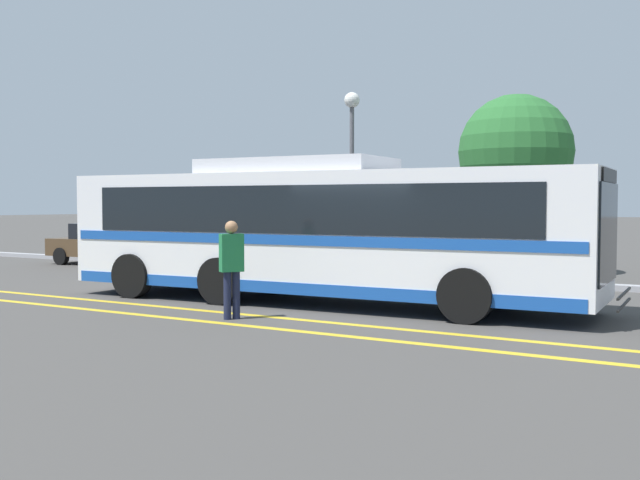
# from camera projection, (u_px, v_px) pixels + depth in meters

# --- Properties ---
(ground_plane) EXTENTS (220.00, 220.00, 0.00)m
(ground_plane) POSITION_uv_depth(u_px,v_px,m) (372.00, 309.00, 15.15)
(ground_plane) COLOR #423F3D
(lane_strip_0) EXTENTS (31.56, 0.20, 0.01)m
(lane_strip_0) POSITION_uv_depth(u_px,v_px,m) (261.00, 316.00, 14.17)
(lane_strip_0) COLOR gold
(lane_strip_0) RESTS_ON ground_plane
(lane_strip_1) EXTENTS (31.56, 0.20, 0.01)m
(lane_strip_1) POSITION_uv_depth(u_px,v_px,m) (226.00, 324.00, 13.26)
(lane_strip_1) COLOR gold
(lane_strip_1) RESTS_ON ground_plane
(curb_strip) EXTENTS (39.56, 0.36, 0.15)m
(curb_strip) POSITION_uv_depth(u_px,v_px,m) (423.00, 277.00, 20.90)
(curb_strip) COLOR #99999E
(curb_strip) RESTS_ON ground_plane
(transit_bus) EXTENTS (11.97, 3.17, 3.09)m
(transit_bus) POSITION_uv_depth(u_px,v_px,m) (319.00, 229.00, 15.99)
(transit_bus) COLOR white
(transit_bus) RESTS_ON ground_plane
(parked_car_0) EXTENTS (4.00, 1.90, 1.44)m
(parked_car_0) POSITION_uv_depth(u_px,v_px,m) (103.00, 244.00, 26.05)
(parked_car_0) COLOR #4C3823
(parked_car_0) RESTS_ON ground_plane
(parked_car_1) EXTENTS (4.40, 1.87, 1.51)m
(parked_car_1) POSITION_uv_depth(u_px,v_px,m) (246.00, 248.00, 22.82)
(parked_car_1) COLOR navy
(parked_car_1) RESTS_ON ground_plane
(pedestrian_0) EXTENTS (0.42, 0.47, 1.82)m
(pedestrian_0) POSITION_uv_depth(u_px,v_px,m) (232.00, 263.00, 13.74)
(pedestrian_0) COLOR #191E38
(pedestrian_0) RESTS_ON ground_plane
(street_lamp) EXTENTS (0.48, 0.48, 5.57)m
(street_lamp) POSITION_uv_depth(u_px,v_px,m) (352.00, 143.00, 23.16)
(street_lamp) COLOR #59595E
(street_lamp) RESTS_ON ground_plane
(tree_0) EXTENTS (3.42, 3.42, 5.41)m
(tree_0) POSITION_uv_depth(u_px,v_px,m) (516.00, 152.00, 22.45)
(tree_0) COLOR #513823
(tree_0) RESTS_ON ground_plane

